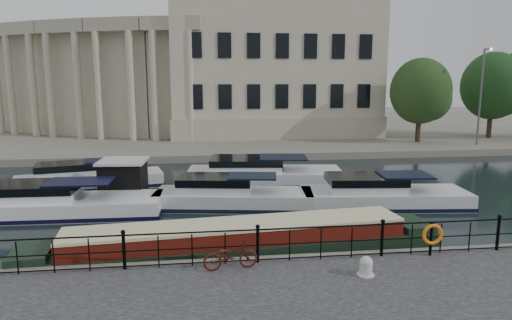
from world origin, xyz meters
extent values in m
plane|color=black|center=(0.00, 0.00, 0.00)|extent=(160.00, 160.00, 0.00)
cube|color=#6B665B|center=(0.00, 39.00, 0.28)|extent=(120.00, 42.00, 0.55)
cylinder|color=black|center=(-4.00, -2.25, 1.10)|extent=(0.10, 0.10, 1.10)
sphere|color=black|center=(-4.00, -2.25, 1.70)|extent=(0.14, 0.14, 0.14)
cylinder|color=black|center=(0.00, -2.25, 1.10)|extent=(0.10, 0.10, 1.10)
sphere|color=black|center=(0.00, -2.25, 1.70)|extent=(0.14, 0.14, 0.14)
cylinder|color=black|center=(4.00, -2.25, 1.10)|extent=(0.10, 0.10, 1.10)
sphere|color=black|center=(4.00, -2.25, 1.70)|extent=(0.14, 0.14, 0.14)
cylinder|color=black|center=(8.00, -2.25, 1.10)|extent=(0.10, 0.10, 1.10)
sphere|color=black|center=(8.00, -2.25, 1.70)|extent=(0.14, 0.14, 0.14)
cylinder|color=black|center=(0.00, -2.25, 1.60)|extent=(24.00, 0.05, 0.05)
cylinder|color=black|center=(0.00, -2.25, 1.10)|extent=(24.00, 0.04, 0.04)
cylinder|color=black|center=(0.00, -2.25, 0.63)|extent=(24.00, 0.04, 0.04)
cube|color=#ADA38C|center=(6.00, 33.00, 7.55)|extent=(20.00, 14.00, 14.00)
cube|color=#9E937F|center=(6.00, 33.00, 1.55)|extent=(20.30, 14.30, 2.00)
cube|color=#ADA38C|center=(-3.33, 29.02, 6.05)|extent=(5.73, 4.06, 11.00)
cube|color=#9E937F|center=(-3.76, 27.07, 10.95)|extent=(5.62, 2.73, 1.20)
cylinder|color=#ADA38C|center=(-2.28, 26.16, 5.45)|extent=(0.70, 0.70, 9.80)
cylinder|color=#ADA38C|center=(-5.49, 26.87, 5.45)|extent=(0.70, 0.70, 9.80)
cube|color=#ADA38C|center=(-8.29, 30.44, 6.05)|extent=(5.90, 4.56, 11.00)
cube|color=#9E937F|center=(-8.95, 28.56, 10.95)|extent=(5.62, 3.30, 1.20)
cylinder|color=#ADA38C|center=(-7.59, 27.47, 5.45)|extent=(0.70, 0.70, 9.80)
cylinder|color=#ADA38C|center=(-10.69, 28.56, 5.45)|extent=(0.70, 0.70, 9.80)
cube|color=#ADA38C|center=(-13.04, 32.44, 6.05)|extent=(5.99, 4.99, 11.00)
cube|color=#9E937F|center=(-13.92, 30.65, 10.95)|extent=(5.55, 3.83, 1.20)
cylinder|color=#ADA38C|center=(-12.70, 29.41, 5.45)|extent=(0.70, 0.70, 9.80)
cylinder|color=#ADA38C|center=(-15.65, 30.87, 5.45)|extent=(0.70, 0.70, 9.80)
cube|color=#ADA38C|center=(-17.52, 35.00, 6.05)|extent=(5.99, 5.36, 11.00)
cube|color=#9E937F|center=(-18.61, 33.33, 10.95)|extent=(5.40, 4.29, 1.20)
cylinder|color=#ADA38C|center=(-17.55, 31.95, 5.45)|extent=(0.70, 0.70, 9.80)
cylinder|color=#ADA38C|center=(-20.30, 33.75, 5.45)|extent=(0.70, 0.70, 9.80)
cube|color=#ADA38C|center=(-21.66, 38.07, 6.05)|extent=(5.91, 5.64, 11.00)
cylinder|color=#59595B|center=(22.00, 20.50, 4.55)|extent=(0.16, 0.16, 8.00)
sphere|color=#FFF2CC|center=(22.00, 19.65, 8.50)|extent=(0.24, 0.24, 0.24)
imported|color=#4A110D|center=(-0.87, -2.67, 0.98)|extent=(1.69, 0.76, 0.86)
cylinder|color=beige|center=(2.97, -3.59, 0.74)|extent=(0.36, 0.36, 0.38)
sphere|color=beige|center=(2.97, -3.59, 0.93)|extent=(0.38, 0.38, 0.38)
cylinder|color=beige|center=(2.97, -3.59, 0.57)|extent=(0.51, 0.51, 0.04)
cylinder|color=black|center=(5.57, -2.40, 1.10)|extent=(0.09, 0.09, 1.09)
cube|color=black|center=(5.57, -2.40, 1.64)|extent=(0.11, 0.11, 0.07)
torus|color=orange|center=(5.57, -2.48, 1.28)|extent=(0.69, 0.11, 0.69)
cube|color=black|center=(-0.43, -0.27, 0.10)|extent=(14.90, 3.35, 0.89)
cube|color=#55130C|center=(-0.43, -0.27, 0.75)|extent=(11.93, 2.78, 0.69)
cube|color=beige|center=(-0.43, -0.27, 1.15)|extent=(11.93, 2.83, 0.10)
cube|color=#6B665B|center=(-5.53, 7.83, 0.05)|extent=(3.30, 2.81, 0.26)
cube|color=black|center=(-5.53, 7.83, 1.10)|extent=(2.22, 2.22, 1.88)
cube|color=silver|center=(-5.53, 7.83, 2.05)|extent=(2.45, 2.45, 0.13)
cube|color=white|center=(-8.24, 5.57, 0.20)|extent=(9.51, 2.92, 1.20)
cube|color=black|center=(-8.24, 5.57, 0.12)|extent=(9.60, 2.95, 0.18)
cube|color=white|center=(-9.37, 5.59, 1.05)|extent=(4.30, 2.31, 0.90)
cube|color=black|center=(-7.10, 5.54, 1.55)|extent=(2.88, 1.95, 0.08)
cube|color=silver|center=(-0.08, 5.88, 0.20)|extent=(7.85, 3.60, 1.20)
cube|color=black|center=(-0.08, 5.88, 0.12)|extent=(7.92, 3.64, 0.18)
cube|color=silver|center=(-0.97, 6.03, 1.05)|extent=(3.68, 2.50, 0.90)
cube|color=black|center=(0.82, 5.73, 1.55)|extent=(2.51, 2.03, 0.08)
cube|color=silver|center=(7.21, 5.13, 0.20)|extent=(8.20, 3.46, 1.20)
cube|color=black|center=(7.21, 5.13, 0.12)|extent=(8.28, 3.49, 0.18)
cube|color=silver|center=(6.26, 5.23, 1.05)|extent=(3.79, 2.53, 0.90)
cube|color=black|center=(8.17, 5.03, 1.55)|extent=(2.57, 2.09, 0.08)
cube|color=silver|center=(-7.86, 10.85, 0.20)|extent=(8.27, 3.98, 1.20)
cube|color=black|center=(-7.86, 10.85, 0.12)|extent=(8.35, 4.02, 0.18)
cube|color=silver|center=(-8.80, 10.64, 1.05)|extent=(3.91, 2.61, 0.90)
cube|color=black|center=(-6.93, 11.06, 1.55)|extent=(2.68, 2.08, 0.08)
cube|color=silver|center=(2.18, 10.92, 0.20)|extent=(9.44, 4.30, 1.20)
cube|color=black|center=(2.18, 10.92, 0.12)|extent=(9.53, 4.35, 0.18)
cube|color=silver|center=(1.09, 11.05, 1.05)|extent=(4.39, 3.12, 0.90)
cube|color=black|center=(3.26, 10.79, 1.55)|extent=(2.99, 2.57, 0.08)
cylinder|color=black|center=(17.88, 22.99, 1.77)|extent=(0.44, 0.44, 2.43)
ellipsoid|color=#1D3B13|center=(17.88, 22.99, 5.07)|extent=(5.28, 5.28, 5.84)
sphere|color=#1D3B13|center=(18.48, 22.59, 4.37)|extent=(3.89, 3.89, 3.89)
cylinder|color=black|center=(26.06, 24.89, 1.88)|extent=(0.44, 0.44, 2.65)
ellipsoid|color=#123711|center=(26.06, 24.89, 5.48)|extent=(5.77, 5.77, 6.37)
sphere|color=#123711|center=(26.66, 24.49, 4.72)|extent=(4.25, 4.25, 4.25)
camera|label=1|loc=(-1.77, -15.46, 6.15)|focal=32.00mm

